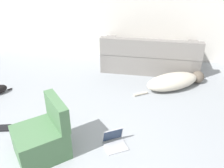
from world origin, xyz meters
The scene contains 6 objects.
wall_back centered at (0.00, 3.93, 1.27)m, with size 7.65×0.06×2.54m.
couch centered at (0.90, 3.33, 0.26)m, with size 2.02×0.86×0.77m.
dog centered at (1.40, 2.56, 0.14)m, with size 1.36×0.94×0.29m.
laptop_open centered at (0.53, 0.85, 0.07)m, with size 0.39×0.38×0.22m.
book_black centered at (-1.13, 0.89, 0.01)m, with size 0.22×0.19×0.02m.
side_chair centered at (-0.32, 0.53, 0.26)m, with size 0.84×0.83×0.76m.
Camera 1 is at (0.95, -1.69, 2.39)m, focal length 40.00 mm.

